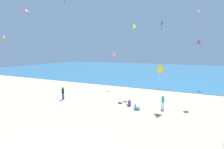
{
  "coord_description": "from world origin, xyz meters",
  "views": [
    {
      "loc": [
        6.1,
        -5.65,
        6.01
      ],
      "look_at": [
        0.0,
        8.0,
        3.88
      ],
      "focal_mm": 24.62,
      "sensor_mm": 36.0,
      "label": 1
    }
  ],
  "objects": [
    {
      "name": "kite_blue",
      "position": [
        2.59,
        24.66,
        11.33
      ],
      "size": [
        0.51,
        0.76,
        1.82
      ],
      "rotation": [
        0.0,
        0.0,
        5.04
      ],
      "color": "blue"
    },
    {
      "name": "ocean_water",
      "position": [
        0.0,
        49.55,
        0.03
      ],
      "size": [
        120.0,
        60.0,
        0.05
      ],
      "primitive_type": "cube",
      "color": "teal",
      "rests_on": "ground_plane"
    },
    {
      "name": "kite_red",
      "position": [
        -4.11,
        2.2,
        8.96
      ],
      "size": [
        0.48,
        0.46,
        0.8
      ],
      "rotation": [
        0.0,
        0.0,
        3.8
      ],
      "color": "red"
    },
    {
      "name": "person_1",
      "position": [
        4.61,
        10.97,
        0.86
      ],
      "size": [
        0.33,
        0.33,
        1.48
      ],
      "rotation": [
        0.0,
        0.0,
        4.85
      ],
      "color": "white",
      "rests_on": "ground_plane"
    },
    {
      "name": "ground_plane",
      "position": [
        0.0,
        10.0,
        0.0
      ],
      "size": [
        120.0,
        120.0,
        0.0
      ],
      "primitive_type": "plane",
      "color": "#C6B58C"
    },
    {
      "name": "kite_yellow",
      "position": [
        4.21,
        10.98,
        4.52
      ],
      "size": [
        0.83,
        1.18,
        1.94
      ],
      "rotation": [
        0.0,
        0.0,
        3.1
      ],
      "color": "yellow"
    },
    {
      "name": "kite_orange",
      "position": [
        -10.41,
        4.33,
        7.38
      ],
      "size": [
        0.6,
        0.2,
        1.56
      ],
      "rotation": [
        0.0,
        0.0,
        5.79
      ],
      "color": "orange"
    },
    {
      "name": "kite_pink",
      "position": [
        -4.18,
        18.11,
        5.73
      ],
      "size": [
        0.72,
        0.51,
        1.14
      ],
      "rotation": [
        0.0,
        0.0,
        0.73
      ],
      "color": "pink"
    },
    {
      "name": "kite_lime",
      "position": [
        -0.34,
        16.42,
        9.88
      ],
      "size": [
        0.98,
        0.96,
        1.36
      ],
      "rotation": [
        0.0,
        0.0,
        0.86
      ],
      "color": "#99DB33"
    },
    {
      "name": "kite_magenta",
      "position": [
        8.69,
        24.5,
        7.92
      ],
      "size": [
        0.98,
        1.04,
        1.44
      ],
      "rotation": [
        0.0,
        0.0,
        2.67
      ],
      "color": "#DB3DA8"
    },
    {
      "name": "person_2",
      "position": [
        -7.54,
        9.34,
        0.96
      ],
      "size": [
        0.34,
        0.34,
        1.65
      ],
      "rotation": [
        0.0,
        0.0,
        1.54
      ],
      "color": "blue",
      "rests_on": "ground_plane"
    },
    {
      "name": "cooler_box",
      "position": [
        -0.24,
        10.89,
        0.12
      ],
      "size": [
        0.51,
        0.44,
        0.23
      ],
      "rotation": [
        0.0,
        0.0,
        2.81
      ],
      "color": "red",
      "rests_on": "ground_plane"
    },
    {
      "name": "beach_chair_far_left",
      "position": [
        2.06,
        9.81,
        0.27
      ],
      "size": [
        0.63,
        0.62,
        0.58
      ],
      "rotation": [
        0.0,
        0.0,
        6.22
      ],
      "color": "#2370B2",
      "rests_on": "ground_plane"
    },
    {
      "name": "kite_teal",
      "position": [
        -12.06,
        22.73,
        15.69
      ],
      "size": [
        0.5,
        0.53,
        1.38
      ],
      "rotation": [
        0.0,
        0.0,
        5.3
      ],
      "color": "#1EADAD"
    },
    {
      "name": "person_4",
      "position": [
        1.01,
        10.55,
        0.29
      ],
      "size": [
        0.7,
        0.64,
        0.79
      ],
      "rotation": [
        0.0,
        0.0,
        2.51
      ],
      "color": "purple",
      "rests_on": "ground_plane"
    },
    {
      "name": "kite_white",
      "position": [
        8.32,
        23.81,
        12.52
      ],
      "size": [
        0.38,
        0.38,
        1.49
      ],
      "rotation": [
        0.0,
        0.0,
        4.23
      ],
      "color": "white"
    }
  ]
}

